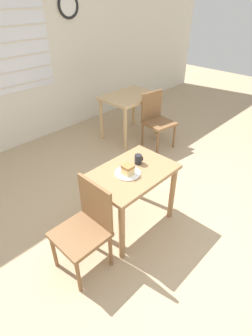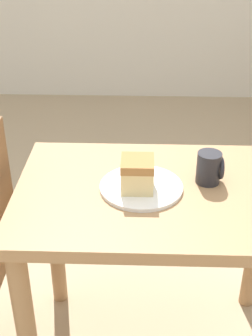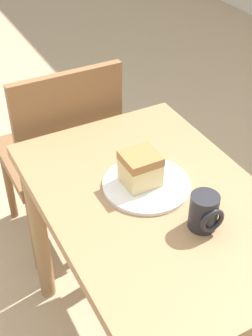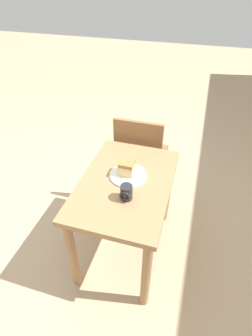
# 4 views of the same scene
# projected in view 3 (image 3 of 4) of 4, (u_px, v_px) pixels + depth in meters

# --- Properties ---
(dining_table_near) EXTENTS (0.89, 0.60, 0.72)m
(dining_table_near) POSITION_uv_depth(u_px,v_px,m) (155.00, 232.00, 1.39)
(dining_table_near) COLOR #9E754C
(dining_table_near) RESTS_ON ground_plane
(chair_near_window) EXTENTS (0.43, 0.43, 0.89)m
(chair_near_window) POSITION_uv_depth(u_px,v_px,m) (61.00, 153.00, 1.89)
(chair_near_window) COLOR brown
(chair_near_window) RESTS_ON ground_plane
(plate) EXTENTS (0.25, 0.25, 0.01)m
(plate) POSITION_uv_depth(u_px,v_px,m) (146.00, 185.00, 1.34)
(plate) COLOR white
(plate) RESTS_ON dining_table_near
(cake_slice) EXTENTS (0.10, 0.10, 0.10)m
(cake_slice) POSITION_uv_depth(u_px,v_px,m) (140.00, 169.00, 1.31)
(cake_slice) COLOR #E5CC89
(cake_slice) RESTS_ON plate
(coffee_mug) EXTENTS (0.08, 0.08, 0.10)m
(coffee_mug) POSITION_uv_depth(u_px,v_px,m) (204.00, 212.00, 1.19)
(coffee_mug) COLOR #232328
(coffee_mug) RESTS_ON dining_table_near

